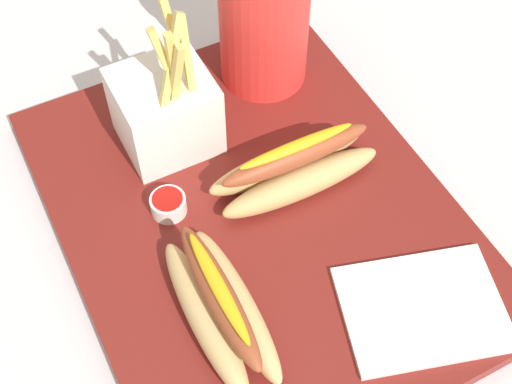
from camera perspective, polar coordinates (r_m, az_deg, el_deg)
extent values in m
cube|color=silver|center=(0.68, 0.00, -2.95)|extent=(2.40, 2.40, 0.02)
cube|color=maroon|center=(0.66, 0.00, -2.02)|extent=(0.45, 0.35, 0.02)
cylinder|color=red|center=(0.72, 0.66, 13.87)|extent=(0.09, 0.09, 0.15)
cube|color=white|center=(0.68, -7.40, 6.51)|extent=(0.08, 0.09, 0.08)
cube|color=#E5C660|center=(0.63, -7.10, 9.86)|extent=(0.02, 0.02, 0.09)
cube|color=#E5C660|center=(0.62, -6.98, 10.24)|extent=(0.04, 0.04, 0.09)
cube|color=#E5C660|center=(0.65, -6.59, 12.27)|extent=(0.03, 0.02, 0.08)
cube|color=#E5C660|center=(0.62, -6.58, 8.89)|extent=(0.02, 0.02, 0.09)
cube|color=#E5C660|center=(0.63, -5.59, 10.46)|extent=(0.04, 0.01, 0.09)
cube|color=#E5C660|center=(0.62, -6.63, 9.62)|extent=(0.01, 0.01, 0.09)
ellipsoid|color=#DBB775|center=(0.58, -4.16, -10.13)|extent=(0.16, 0.03, 0.03)
ellipsoid|color=#DBB775|center=(0.59, -1.64, -9.04)|extent=(0.16, 0.03, 0.03)
ellipsoid|color=#994728|center=(0.56, -3.01, -8.35)|extent=(0.14, 0.03, 0.02)
ellipsoid|color=gold|center=(0.55, -3.07, -7.72)|extent=(0.11, 0.01, 0.01)
ellipsoid|color=tan|center=(0.66, 3.83, 0.66)|extent=(0.03, 0.16, 0.03)
ellipsoid|color=tan|center=(0.67, 2.54, 2.54)|extent=(0.03, 0.16, 0.03)
ellipsoid|color=#994728|center=(0.64, 3.28, 3.03)|extent=(0.02, 0.15, 0.02)
ellipsoid|color=gold|center=(0.63, 3.34, 3.77)|extent=(0.01, 0.12, 0.01)
cylinder|color=white|center=(0.65, -7.14, -1.04)|extent=(0.03, 0.03, 0.02)
cylinder|color=#B2140F|center=(0.65, -7.21, -0.67)|extent=(0.03, 0.03, 0.01)
cube|color=white|center=(0.62, 13.41, -9.20)|extent=(0.14, 0.16, 0.01)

